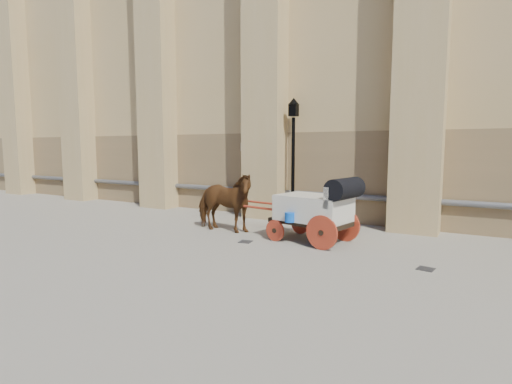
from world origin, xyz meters
The scene contains 6 objects.
ground centered at (0.00, 0.00, 0.00)m, with size 90.00×90.00×0.00m, color gray.
horse centered at (-0.90, 0.87, 0.88)m, with size 2.09×0.95×1.76m, color #5B3214.
carriage centered at (2.00, 0.94, 0.94)m, with size 4.10×1.77×1.74m.
street_lamp centered at (0.09, 3.60, 2.21)m, with size 0.39×0.39×4.13m.
drain_grate_near centered at (0.34, 0.06, 0.01)m, with size 0.32×0.32×0.01m, color black.
drain_grate_far centered at (4.78, -0.14, 0.01)m, with size 0.32×0.32×0.01m, color black.
Camera 1 is at (5.68, -8.78, 2.49)m, focal length 28.00 mm.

